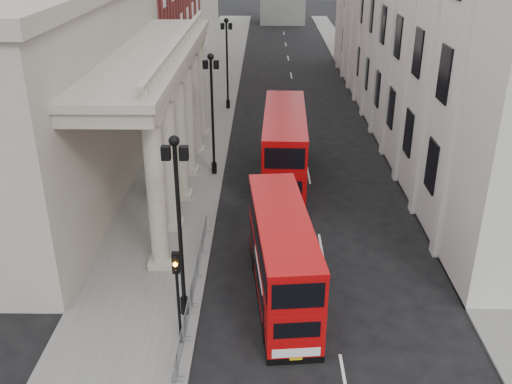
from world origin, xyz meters
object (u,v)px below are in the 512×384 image
lamp_post_south (179,217)px  pedestrian_b (154,186)px  lamp_post_mid (212,107)px  lamp_post_north (227,58)px  traffic_light (177,282)px  bus_far (284,146)px  pedestrian_a (175,198)px  bus_near (282,255)px  pedestrian_c (180,149)px

lamp_post_south → pedestrian_b: bearing=106.2°
lamp_post_south → lamp_post_mid: (0.00, 16.00, 0.00)m
lamp_post_north → traffic_light: (0.10, -34.02, -1.80)m
lamp_post_mid → lamp_post_north: bearing=90.0°
bus_far → pedestrian_a: size_ratio=6.47×
traffic_light → bus_near: (4.21, 3.66, -0.94)m
lamp_post_mid → bus_far: size_ratio=0.74×
lamp_post_south → traffic_light: 2.71m
lamp_post_south → bus_near: 5.37m
lamp_post_north → bus_far: size_ratio=0.74×
bus_far → pedestrian_c: size_ratio=7.18×
traffic_light → pedestrian_a: bearing=99.3°
lamp_post_south → pedestrian_c: 19.24m
lamp_post_north → pedestrian_c: size_ratio=5.32×
lamp_post_south → pedestrian_b: lamp_post_south is taller
bus_far → pedestrian_c: 8.49m
lamp_post_north → traffic_light: 34.07m
lamp_post_mid → pedestrian_b: (-3.42, -4.21, -3.92)m
pedestrian_c → lamp_post_south: bearing=-68.6°
lamp_post_north → pedestrian_a: (-1.88, -21.95, -3.92)m
lamp_post_south → pedestrian_c: bearing=98.3°
lamp_post_mid → bus_near: bearing=-73.3°
lamp_post_north → pedestrian_b: bearing=-99.6°
lamp_post_mid → traffic_light: bearing=-89.7°
lamp_post_mid → pedestrian_b: lamp_post_mid is taller
pedestrian_b → bus_near: bearing=114.2°
traffic_light → bus_far: size_ratio=0.38×
bus_near → pedestrian_b: size_ratio=5.58×
lamp_post_north → pedestrian_a: 22.38m
lamp_post_north → bus_near: lamp_post_north is taller
bus_far → pedestrian_b: bus_far is taller
bus_near → pedestrian_b: bearing=121.7°
pedestrian_b → pedestrian_c: 6.86m
bus_near → bus_far: bearing=82.2°
lamp_post_south → lamp_post_north: (0.00, 32.00, 0.00)m
lamp_post_mid → bus_far: (4.82, -0.93, -2.40)m
pedestrian_b → traffic_light: bearing=91.2°
traffic_light → pedestrian_a: (-1.98, 12.07, -2.12)m
bus_far → pedestrian_a: (-6.70, -5.02, -1.53)m
bus_far → pedestrian_b: 9.00m
lamp_post_north → lamp_post_mid: bearing=-90.0°
bus_near → pedestrian_a: 10.51m
lamp_post_south → traffic_light: bearing=-87.2°
lamp_post_north → bus_far: 17.77m
pedestrian_b → pedestrian_c: size_ratio=1.12×
traffic_light → pedestrian_b: size_ratio=2.45×
lamp_post_north → bus_far: (4.82, -16.93, -2.40)m
pedestrian_a → lamp_post_mid: bearing=69.4°
bus_far → pedestrian_b: bearing=-156.5°
lamp_post_south → pedestrian_a: size_ratio=4.80×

